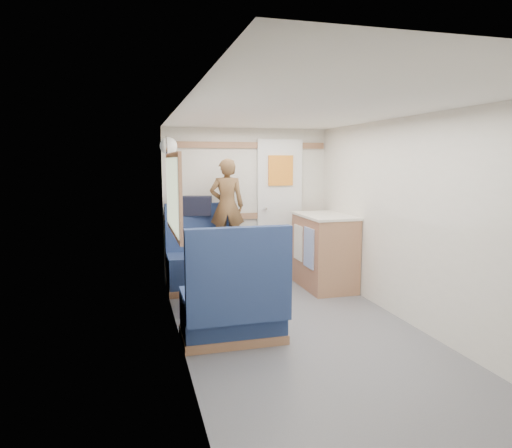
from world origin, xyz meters
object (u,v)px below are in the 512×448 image
object	(u,v)px
galley_counter	(324,251)
pepper_grinder	(210,240)
bread_loaf	(222,234)
dinette_table	(216,259)
bench_near	(234,309)
tray	(234,245)
tumbler_mid	(194,236)
salt_grinder	(216,240)
orange_fruit	(238,242)
wine_glass	(220,232)
beer_glass	(235,237)
bench_far	(204,265)
dome_light	(169,146)
tumbler_left	(199,247)
cheese_block	(224,243)
duffel_bag	(192,206)
person	(227,206)

from	to	relation	value
galley_counter	pepper_grinder	xyz separation A→B (m)	(-1.53, -0.57, 0.30)
bread_loaf	dinette_table	bearing A→B (deg)	-112.45
bench_near	tray	xyz separation A→B (m)	(0.17, 0.74, 0.43)
tumbler_mid	salt_grinder	distance (m)	0.33
bench_near	orange_fruit	world-z (taller)	bench_near
wine_glass	pepper_grinder	world-z (taller)	wine_glass
beer_glass	dinette_table	bearing A→B (deg)	-169.35
bench_far	bread_loaf	xyz separation A→B (m)	(0.14, -0.53, 0.47)
dome_light	galley_counter	xyz separation A→B (m)	(1.86, -0.30, -1.28)
dome_light	bread_loaf	size ratio (longest dim) A/B	0.81
bench_far	tumbler_left	size ratio (longest dim) A/B	9.92
orange_fruit	beer_glass	size ratio (longest dim) A/B	0.65
wine_glass	tumbler_mid	world-z (taller)	wine_glass
cheese_block	beer_glass	distance (m)	0.24
galley_counter	tumbler_left	size ratio (longest dim) A/B	8.69
tumbler_left	bread_loaf	xyz separation A→B (m)	(0.36, 0.71, -0.00)
beer_glass	bread_loaf	bearing A→B (deg)	104.24
duffel_bag	bread_loaf	xyz separation A→B (m)	(0.23, -0.79, -0.25)
bench_far	salt_grinder	distance (m)	1.03
orange_fruit	dinette_table	bearing A→B (deg)	126.70
pepper_grinder	bench_far	bearing A→B (deg)	86.00
bench_far	bread_loaf	size ratio (longest dim) A/B	4.25
bench_far	orange_fruit	bearing A→B (deg)	-80.59
dinette_table	salt_grinder	distance (m)	0.21
dome_light	bench_far	bearing A→B (deg)	2.12
bread_loaf	orange_fruit	bearing A→B (deg)	-85.32
dinette_table	dome_light	world-z (taller)	dome_light
duffel_bag	pepper_grinder	xyz separation A→B (m)	(0.04, -1.14, -0.25)
dinette_table	bench_far	distance (m)	0.90
galley_counter	bread_loaf	size ratio (longest dim) A/B	3.72
wine_glass	salt_grinder	world-z (taller)	wine_glass
bench_far	salt_grinder	bearing A→B (deg)	-90.53
bread_loaf	tumbler_left	bearing A→B (deg)	-117.13
salt_grinder	orange_fruit	bearing A→B (deg)	-44.72
wine_glass	tumbler_mid	bearing A→B (deg)	142.53
bench_far	galley_counter	distance (m)	1.51
tray	orange_fruit	bearing A→B (deg)	-84.09
bench_far	galley_counter	world-z (taller)	bench_far
duffel_bag	wine_glass	size ratio (longest dim) A/B	2.92
tray	tumbler_left	size ratio (longest dim) A/B	3.20
tray	orange_fruit	size ratio (longest dim) A/B	4.66
galley_counter	tray	world-z (taller)	galley_counter
person	duffel_bag	xyz separation A→B (m)	(-0.40, 0.24, -0.01)
tumbler_mid	salt_grinder	bearing A→B (deg)	-55.44
bench_near	cheese_block	world-z (taller)	bench_near
dome_light	beer_glass	distance (m)	1.40
dinette_table	tumbler_left	bearing A→B (deg)	-120.96
bench_near	salt_grinder	size ratio (longest dim) A/B	10.74
dome_light	wine_glass	size ratio (longest dim) A/B	1.19
wine_glass	tumbler_mid	size ratio (longest dim) A/B	1.56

